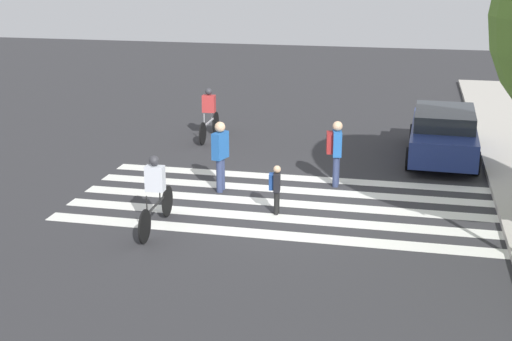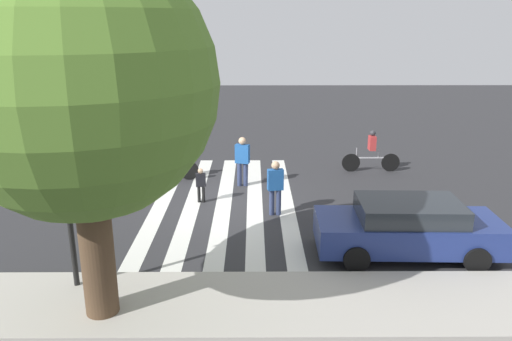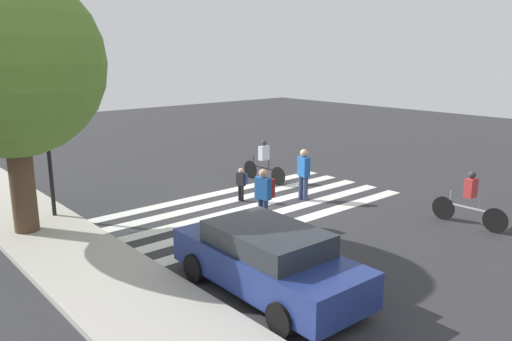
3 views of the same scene
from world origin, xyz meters
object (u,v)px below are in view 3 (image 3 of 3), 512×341
at_px(street_tree, 9,65).
at_px(pedestrian_adult_tall_backpack, 264,193).
at_px(pedestrian_adult_yellow_jacket, 304,172).
at_px(cyclist_mid_street, 264,160).
at_px(traffic_light, 51,129).
at_px(pedestrian_child_with_backpack, 242,182).
at_px(car_parked_silver_sedan, 267,259).
at_px(cyclist_near_curb, 470,197).

height_order(street_tree, pedestrian_adult_tall_backpack, street_tree).
xyz_separation_m(pedestrian_adult_yellow_jacket, cyclist_mid_street, (2.80, -0.69, -0.14)).
relative_size(traffic_light, cyclist_mid_street, 1.72).
height_order(pedestrian_child_with_backpack, car_parked_silver_sedan, car_parked_silver_sedan).
bearing_deg(car_parked_silver_sedan, pedestrian_adult_tall_backpack, -39.54).
bearing_deg(street_tree, cyclist_near_curb, -127.37).
bearing_deg(car_parked_silver_sedan, pedestrian_adult_yellow_jacket, -50.92).
relative_size(street_tree, pedestrian_adult_yellow_jacket, 3.99).
distance_m(cyclist_near_curb, cyclist_mid_street, 7.87).
bearing_deg(cyclist_mid_street, cyclist_near_curb, -174.36).
relative_size(cyclist_mid_street, car_parked_silver_sedan, 0.50).
relative_size(street_tree, car_parked_silver_sedan, 1.55).
distance_m(cyclist_mid_street, car_parked_silver_sedan, 9.42).
bearing_deg(street_tree, car_parked_silver_sedan, -158.39).
bearing_deg(cyclist_near_curb, street_tree, 52.17).
bearing_deg(cyclist_near_curb, pedestrian_adult_tall_backpack, 48.19).
xyz_separation_m(traffic_light, cyclist_near_curb, (-8.52, -8.82, -1.90)).
height_order(pedestrian_adult_yellow_jacket, cyclist_mid_street, pedestrian_adult_yellow_jacket).
bearing_deg(cyclist_near_curb, pedestrian_adult_yellow_jacket, 18.62).
height_order(pedestrian_adult_tall_backpack, pedestrian_adult_yellow_jacket, pedestrian_adult_yellow_jacket).
bearing_deg(cyclist_mid_street, pedestrian_adult_yellow_jacket, 164.26).
distance_m(street_tree, cyclist_mid_street, 9.73).
distance_m(pedestrian_adult_tall_backpack, car_parked_silver_sedan, 4.26).
bearing_deg(pedestrian_adult_tall_backpack, street_tree, 46.54).
height_order(cyclist_near_curb, car_parked_silver_sedan, cyclist_near_curb).
bearing_deg(car_parked_silver_sedan, cyclist_near_curb, -94.29).
distance_m(pedestrian_child_with_backpack, cyclist_mid_street, 2.79).
distance_m(street_tree, pedestrian_adult_tall_backpack, 7.59).
xyz_separation_m(street_tree, cyclist_near_curb, (-7.64, -10.01, -3.78)).
bearing_deg(pedestrian_adult_yellow_jacket, cyclist_near_curb, 34.64).
bearing_deg(car_parked_silver_sedan, cyclist_mid_street, -39.89).
relative_size(pedestrian_child_with_backpack, car_parked_silver_sedan, 0.25).
bearing_deg(pedestrian_adult_tall_backpack, traffic_light, 33.79).
bearing_deg(traffic_light, cyclist_near_curb, -134.02).
distance_m(pedestrian_adult_tall_backpack, pedestrian_child_with_backpack, 2.63).
height_order(traffic_light, pedestrian_adult_tall_backpack, traffic_light).
distance_m(pedestrian_adult_yellow_jacket, cyclist_near_curb, 5.30).
bearing_deg(cyclist_near_curb, car_parked_silver_sedan, 83.72).
distance_m(cyclist_near_curb, car_parked_silver_sedan, 7.31).
height_order(street_tree, pedestrian_adult_yellow_jacket, street_tree).
relative_size(pedestrian_adult_tall_backpack, cyclist_mid_street, 0.74).
bearing_deg(pedestrian_child_with_backpack, car_parked_silver_sedan, 138.25).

